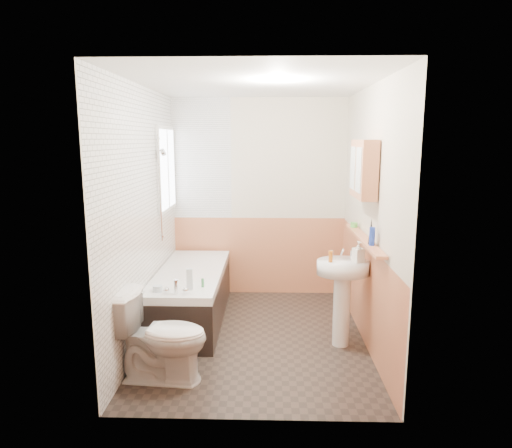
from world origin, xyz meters
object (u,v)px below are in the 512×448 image
(bathtub, at_px, (191,294))
(sink, at_px, (342,285))
(pine_shelf, at_px, (364,239))
(medicine_cabinet, at_px, (363,169))
(toilet, at_px, (161,336))

(bathtub, height_order, sink, sink)
(pine_shelf, height_order, medicine_cabinet, medicine_cabinet)
(sink, xyz_separation_m, pine_shelf, (0.20, 0.06, 0.45))
(bathtub, xyz_separation_m, sink, (1.57, -0.59, 0.31))
(bathtub, relative_size, pine_shelf, 1.23)
(sink, height_order, medicine_cabinet, medicine_cabinet)
(bathtub, xyz_separation_m, pine_shelf, (1.77, -0.52, 0.75))
(sink, distance_m, pine_shelf, 0.49)
(bathtub, xyz_separation_m, toilet, (-0.03, -1.29, 0.08))
(toilet, bearing_deg, pine_shelf, -61.68)
(sink, bearing_deg, pine_shelf, 32.30)
(medicine_cabinet, bearing_deg, toilet, -156.08)
(bathtub, bearing_deg, sink, -20.49)
(sink, relative_size, medicine_cabinet, 1.61)
(bathtub, relative_size, medicine_cabinet, 2.98)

